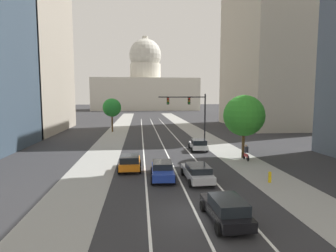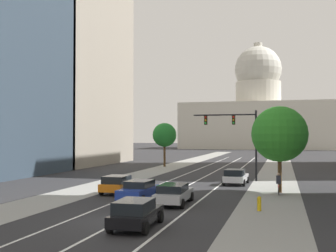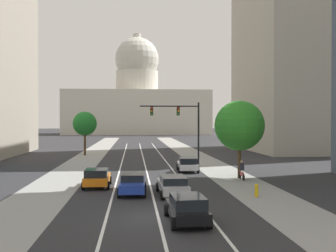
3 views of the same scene
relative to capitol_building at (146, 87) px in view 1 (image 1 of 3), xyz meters
name	(u,v)px [view 1 (image 1 of 3)]	position (x,y,z in m)	size (l,w,h in m)	color
ground_plane	(156,131)	(0.00, -93.96, -12.37)	(400.00, 400.00, 0.00)	#2B2B2D
sidewalk_left	(115,135)	(-7.76, -98.96, -12.36)	(4.30, 130.00, 0.01)	gray
sidewalk_right	(199,134)	(7.76, -98.96, -12.36)	(4.30, 130.00, 0.01)	gray
lane_stripe_left	(143,144)	(-2.81, -108.96, -12.36)	(0.16, 90.00, 0.01)	white
lane_stripe_center	(162,143)	(0.00, -108.96, -12.36)	(0.16, 90.00, 0.01)	white
lane_stripe_right	(181,143)	(2.81, -108.96, -12.36)	(0.16, 90.00, 0.01)	white
office_tower_far_left	(2,20)	(-28.98, -92.40, 8.92)	(21.28, 24.29, 42.51)	#9E9384
office_tower_far_right	(280,38)	(28.89, -87.11, 8.02)	(21.11, 25.84, 40.71)	#B7AD99
capitol_building	(146,87)	(0.00, 0.00, 0.00)	(54.06, 25.52, 38.46)	beige
car_black	(226,209)	(1.41, -135.11, -11.60)	(2.11, 4.43, 1.46)	black
car_white	(198,145)	(4.20, -114.78, -11.59)	(2.25, 4.11, 1.49)	silver
car_silver	(197,172)	(1.41, -127.52, -11.62)	(2.14, 4.85, 1.39)	#B2B5BA
car_blue	(162,170)	(-1.40, -126.64, -11.60)	(2.09, 4.47, 1.44)	#1E389E
car_orange	(130,162)	(-4.21, -123.59, -11.59)	(2.09, 4.09, 1.47)	orange
traffic_signal_mast	(191,109)	(3.96, -111.13, -7.17)	(6.65, 0.39, 7.28)	black
fire_hydrant	(270,177)	(7.13, -128.53, -11.90)	(0.26, 0.35, 0.91)	yellow
cyclist	(246,153)	(8.22, -120.76, -11.52)	(0.37, 1.70, 1.72)	black
street_tree_far_right	(244,116)	(8.31, -119.61, -7.58)	(4.57, 4.57, 7.09)	#51381E
street_tree_mid_left	(112,108)	(-8.65, -94.32, -7.60)	(3.60, 3.60, 6.59)	#51381E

